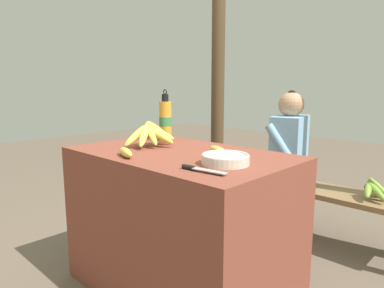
{
  "coord_description": "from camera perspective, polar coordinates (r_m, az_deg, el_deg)",
  "views": [
    {
      "loc": [
        1.24,
        -1.19,
        1.1
      ],
      "look_at": [
        0.04,
        0.05,
        0.81
      ],
      "focal_mm": 32.0,
      "sensor_mm": 36.0,
      "label": 1
    }
  ],
  "objects": [
    {
      "name": "loose_banana_front",
      "position": [
        1.66,
        -11.01,
        -1.38
      ],
      "size": [
        0.18,
        0.1,
        0.04
      ],
      "rotation": [
        0.0,
        0.0,
        -0.36
      ],
      "color": "#E0C64C",
      "rests_on": "market_counter"
    },
    {
      "name": "loose_banana_side",
      "position": [
        1.68,
        4.3,
        -1.08
      ],
      "size": [
        0.17,
        0.11,
        0.04
      ],
      "rotation": [
        0.0,
        0.0,
        -0.44
      ],
      "color": "#E0C64C",
      "rests_on": "market_counter"
    },
    {
      "name": "market_counter",
      "position": [
        1.86,
        -2.08,
        -12.98
      ],
      "size": [
        1.15,
        0.7,
        0.77
      ],
      "color": "brown",
      "rests_on": "ground_plane"
    },
    {
      "name": "support_post_near",
      "position": [
        3.24,
        4.34,
        11.03
      ],
      "size": [
        0.12,
        0.12,
        2.36
      ],
      "color": "#4C3823",
      "rests_on": "ground_plane"
    },
    {
      "name": "knife",
      "position": [
        1.36,
        0.84,
        -4.14
      ],
      "size": [
        0.2,
        0.05,
        0.02
      ],
      "rotation": [
        0.0,
        0.0,
        0.12
      ],
      "color": "#BCBCC1",
      "rests_on": "market_counter"
    },
    {
      "name": "wooden_bench",
      "position": [
        2.63,
        18.36,
        -7.85
      ],
      "size": [
        1.51,
        0.32,
        0.4
      ],
      "color": "brown",
      "rests_on": "ground_plane"
    },
    {
      "name": "banana_bunch_green",
      "position": [
        2.44,
        28.19,
        -6.62
      ],
      "size": [
        0.18,
        0.29,
        0.15
      ],
      "color": "#4C381E",
      "rests_on": "wooden_bench"
    },
    {
      "name": "serving_bowl",
      "position": [
        1.48,
        5.58,
        -2.45
      ],
      "size": [
        0.21,
        0.21,
        0.05
      ],
      "color": "silver",
      "rests_on": "market_counter"
    },
    {
      "name": "seated_vendor",
      "position": [
        2.6,
        14.89,
        -1.59
      ],
      "size": [
        0.45,
        0.42,
        1.07
      ],
      "rotation": [
        0.0,
        0.0,
        3.37
      ],
      "color": "#473828",
      "rests_on": "ground_plane"
    },
    {
      "name": "water_bottle",
      "position": [
        2.09,
        -4.45,
        3.96
      ],
      "size": [
        0.08,
        0.08,
        0.31
      ],
      "color": "gold",
      "rests_on": "market_counter"
    },
    {
      "name": "banana_bunch_ripe",
      "position": [
        1.91,
        -6.78,
        1.73
      ],
      "size": [
        0.21,
        0.35,
        0.16
      ],
      "color": "#4C381E",
      "rests_on": "market_counter"
    }
  ]
}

